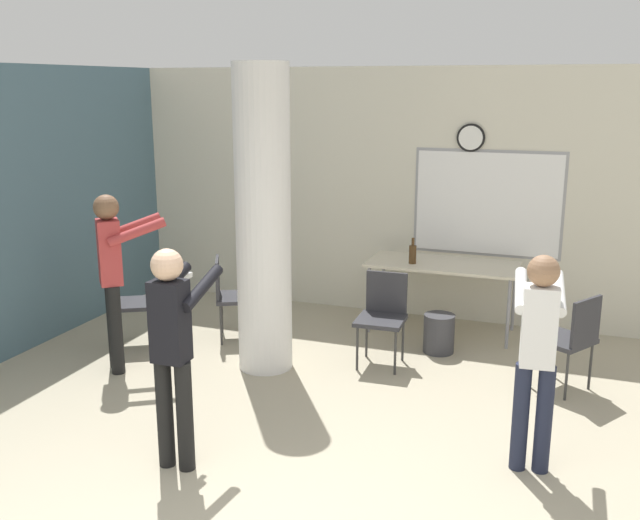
{
  "coord_description": "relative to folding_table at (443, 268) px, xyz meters",
  "views": [
    {
      "loc": [
        1.64,
        -2.8,
        2.61
      ],
      "look_at": [
        -0.27,
        2.44,
        1.23
      ],
      "focal_mm": 40.0,
      "sensor_mm": 36.0,
      "label": 1
    }
  ],
  "objects": [
    {
      "name": "wall_left_accent",
      "position": [
        -3.86,
        -2.03,
        0.69
      ],
      "size": [
        0.12,
        7.0,
        2.8
      ],
      "color": "slate",
      "rests_on": "ground_plane"
    },
    {
      "name": "wall_back",
      "position": [
        -0.35,
        0.53,
        0.69
      ],
      "size": [
        8.0,
        0.15,
        2.8
      ],
      "color": "beige",
      "rests_on": "ground_plane"
    },
    {
      "name": "support_pillar",
      "position": [
        -1.37,
        -1.56,
        0.69
      ],
      "size": [
        0.5,
        0.5,
        2.8
      ],
      "color": "white",
      "rests_on": "ground_plane"
    },
    {
      "name": "folding_table",
      "position": [
        0.0,
        0.0,
        0.0
      ],
      "size": [
        1.57,
        0.71,
        0.76
      ],
      "color": "beige",
      "rests_on": "ground_plane"
    },
    {
      "name": "bottle_on_table",
      "position": [
        -0.3,
        -0.13,
        0.16
      ],
      "size": [
        0.08,
        0.08,
        0.28
      ],
      "color": "#4C3319",
      "rests_on": "folding_table"
    },
    {
      "name": "waste_bin",
      "position": [
        0.1,
        -0.63,
        -0.51
      ],
      "size": [
        0.31,
        0.31,
        0.39
      ],
      "color": "#38383D",
      "rests_on": "ground_plane"
    },
    {
      "name": "chair_mid_room",
      "position": [
        1.33,
        -1.16,
        -0.2
      ],
      "size": [
        0.61,
        0.61,
        0.87
      ],
      "color": "#2D2D33",
      "rests_on": "ground_plane"
    },
    {
      "name": "chair_near_pillar",
      "position": [
        -2.02,
        -0.99,
        -0.2
      ],
      "size": [
        0.59,
        0.59,
        0.87
      ],
      "color": "#2D2D33",
      "rests_on": "ground_plane"
    },
    {
      "name": "chair_by_left_wall",
      "position": [
        -2.9,
        -1.54,
        -0.2
      ],
      "size": [
        0.6,
        0.6,
        0.87
      ],
      "color": "#2D2D33",
      "rests_on": "ground_plane"
    },
    {
      "name": "chair_table_front",
      "position": [
        -0.36,
        -1.09,
        -0.2
      ],
      "size": [
        0.46,
        0.46,
        0.87
      ],
      "color": "#2D2D33",
      "rests_on": "ground_plane"
    },
    {
      "name": "person_playing_side",
      "position": [
        1.11,
        -2.61,
        0.2
      ],
      "size": [
        0.38,
        0.6,
        1.54
      ],
      "color": "#1E2338",
      "rests_on": "ground_plane"
    },
    {
      "name": "person_watching_back",
      "position": [
        -2.63,
        -2.09,
        0.27
      ],
      "size": [
        0.65,
        0.62,
        1.66
      ],
      "color": "black",
      "rests_on": "ground_plane"
    },
    {
      "name": "person_playing_front",
      "position": [
        -1.2,
        -3.42,
        0.22
      ],
      "size": [
        0.34,
        0.62,
        1.57
      ],
      "color": "black",
      "rests_on": "ground_plane"
    }
  ]
}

